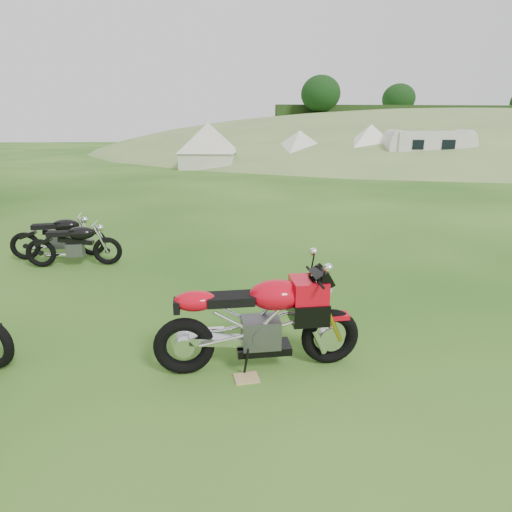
{
  "coord_description": "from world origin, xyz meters",
  "views": [
    {
      "loc": [
        -0.36,
        -4.65,
        2.5
      ],
      "look_at": [
        0.14,
        0.4,
        0.92
      ],
      "focal_mm": 30.0,
      "sensor_mm": 36.0,
      "label": 1
    }
  ],
  "objects_px": {
    "tent_left": "(209,145)",
    "caravan": "(427,151)",
    "tent_right": "(370,146)",
    "tent_mid": "(299,147)",
    "plywood_board": "(246,378)",
    "vintage_moto_c": "(58,236)",
    "vintage_moto_b": "(74,243)",
    "sport_motorcycle": "(259,314)"
  },
  "relations": [
    {
      "from": "tent_left",
      "to": "caravan",
      "type": "distance_m",
      "value": 12.09
    },
    {
      "from": "tent_right",
      "to": "tent_mid",
      "type": "bearing_deg",
      "value": 168.34
    },
    {
      "from": "plywood_board",
      "to": "tent_left",
      "type": "relative_size",
      "value": 0.08
    },
    {
      "from": "tent_right",
      "to": "vintage_moto_c",
      "type": "bearing_deg",
      "value": -121.7
    },
    {
      "from": "vintage_moto_b",
      "to": "tent_left",
      "type": "xyz_separation_m",
      "value": [
        2.32,
        17.93,
        0.86
      ]
    },
    {
      "from": "sport_motorcycle",
      "to": "tent_left",
      "type": "xyz_separation_m",
      "value": [
        -0.66,
        21.65,
        0.67
      ]
    },
    {
      "from": "vintage_moto_b",
      "to": "caravan",
      "type": "distance_m",
      "value": 20.44
    },
    {
      "from": "sport_motorcycle",
      "to": "vintage_moto_c",
      "type": "height_order",
      "value": "sport_motorcycle"
    },
    {
      "from": "tent_mid",
      "to": "sport_motorcycle",
      "type": "bearing_deg",
      "value": -119.87
    },
    {
      "from": "vintage_moto_b",
      "to": "tent_mid",
      "type": "height_order",
      "value": "tent_mid"
    },
    {
      "from": "plywood_board",
      "to": "caravan",
      "type": "distance_m",
      "value": 21.9
    },
    {
      "from": "vintage_moto_c",
      "to": "tent_mid",
      "type": "height_order",
      "value": "tent_mid"
    },
    {
      "from": "vintage_moto_b",
      "to": "caravan",
      "type": "xyz_separation_m",
      "value": [
        14.01,
        14.87,
        0.65
      ]
    },
    {
      "from": "vintage_moto_c",
      "to": "tent_mid",
      "type": "distance_m",
      "value": 19.04
    },
    {
      "from": "vintage_moto_c",
      "to": "tent_mid",
      "type": "bearing_deg",
      "value": 56.81
    },
    {
      "from": "vintage_moto_b",
      "to": "tent_mid",
      "type": "distance_m",
      "value": 19.36
    },
    {
      "from": "vintage_moto_b",
      "to": "tent_left",
      "type": "height_order",
      "value": "tent_left"
    },
    {
      "from": "tent_mid",
      "to": "tent_right",
      "type": "height_order",
      "value": "tent_right"
    },
    {
      "from": "sport_motorcycle",
      "to": "caravan",
      "type": "distance_m",
      "value": 21.62
    },
    {
      "from": "tent_left",
      "to": "vintage_moto_c",
      "type": "bearing_deg",
      "value": -89.11
    },
    {
      "from": "vintage_moto_c",
      "to": "tent_mid",
      "type": "xyz_separation_m",
      "value": [
        8.06,
        17.23,
        0.72
      ]
    },
    {
      "from": "sport_motorcycle",
      "to": "tent_left",
      "type": "relative_size",
      "value": 0.69
    },
    {
      "from": "plywood_board",
      "to": "vintage_moto_c",
      "type": "relative_size",
      "value": 0.15
    },
    {
      "from": "plywood_board",
      "to": "tent_mid",
      "type": "xyz_separation_m",
      "value": [
        4.78,
        21.72,
        1.15
      ]
    },
    {
      "from": "tent_left",
      "to": "tent_right",
      "type": "relative_size",
      "value": 1.02
    },
    {
      "from": "plywood_board",
      "to": "vintage_moto_b",
      "type": "relative_size",
      "value": 0.15
    },
    {
      "from": "vintage_moto_c",
      "to": "vintage_moto_b",
      "type": "bearing_deg",
      "value": -59.13
    },
    {
      "from": "sport_motorcycle",
      "to": "tent_right",
      "type": "relative_size",
      "value": 0.71
    },
    {
      "from": "sport_motorcycle",
      "to": "vintage_moto_c",
      "type": "relative_size",
      "value": 1.23
    },
    {
      "from": "tent_right",
      "to": "vintage_moto_b",
      "type": "bearing_deg",
      "value": -119.74
    },
    {
      "from": "sport_motorcycle",
      "to": "vintage_moto_b",
      "type": "height_order",
      "value": "sport_motorcycle"
    },
    {
      "from": "vintage_moto_b",
      "to": "caravan",
      "type": "height_order",
      "value": "caravan"
    },
    {
      "from": "tent_left",
      "to": "caravan",
      "type": "bearing_deg",
      "value": -4.73
    },
    {
      "from": "sport_motorcycle",
      "to": "tent_right",
      "type": "bearing_deg",
      "value": 65.18
    },
    {
      "from": "vintage_moto_b",
      "to": "tent_right",
      "type": "relative_size",
      "value": 0.56
    },
    {
      "from": "vintage_moto_c",
      "to": "sport_motorcycle",
      "type": "bearing_deg",
      "value": -59.38
    },
    {
      "from": "plywood_board",
      "to": "tent_left",
      "type": "height_order",
      "value": "tent_left"
    },
    {
      "from": "tent_left",
      "to": "caravan",
      "type": "xyz_separation_m",
      "value": [
        11.69,
        -3.06,
        -0.22
      ]
    },
    {
      "from": "sport_motorcycle",
      "to": "tent_right",
      "type": "height_order",
      "value": "tent_right"
    },
    {
      "from": "plywood_board",
      "to": "vintage_moto_b",
      "type": "xyz_separation_m",
      "value": [
        -2.83,
        3.93,
        0.42
      ]
    },
    {
      "from": "vintage_moto_c",
      "to": "caravan",
      "type": "xyz_separation_m",
      "value": [
        14.46,
        14.31,
        0.63
      ]
    },
    {
      "from": "sport_motorcycle",
      "to": "vintage_moto_b",
      "type": "relative_size",
      "value": 1.27
    }
  ]
}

